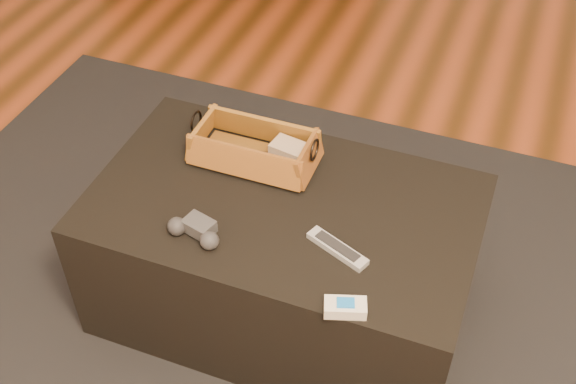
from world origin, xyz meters
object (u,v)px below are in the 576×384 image
(tv_remote, at_px, (247,156))
(wicker_basket, at_px, (255,149))
(game_controller, at_px, (195,231))
(silver_remote, at_px, (337,248))
(cream_gadget, at_px, (345,307))
(ottoman, at_px, (284,256))

(tv_remote, bearing_deg, wicker_basket, 30.87)
(wicker_basket, bearing_deg, tv_remote, -142.98)
(game_controller, bearing_deg, silver_remote, 13.35)
(tv_remote, distance_m, cream_gadget, 0.56)
(tv_remote, height_order, game_controller, game_controller)
(silver_remote, relative_size, cream_gadget, 1.61)
(wicker_basket, xyz_separation_m, cream_gadget, (0.38, -0.40, -0.02))
(game_controller, bearing_deg, tv_remote, 88.71)
(tv_remote, height_order, silver_remote, tv_remote)
(ottoman, xyz_separation_m, silver_remote, (0.18, -0.11, 0.22))
(ottoman, relative_size, silver_remote, 5.97)
(cream_gadget, bearing_deg, tv_remote, 135.99)
(wicker_basket, xyz_separation_m, game_controller, (-0.02, -0.31, -0.02))
(game_controller, xyz_separation_m, silver_remote, (0.34, 0.08, -0.01))
(cream_gadget, bearing_deg, game_controller, 168.06)
(ottoman, bearing_deg, game_controller, -129.15)
(ottoman, xyz_separation_m, wicker_basket, (-0.13, 0.12, 0.25))
(game_controller, relative_size, cream_gadget, 1.43)
(wicker_basket, height_order, silver_remote, wicker_basket)
(ottoman, distance_m, silver_remote, 0.30)
(tv_remote, bearing_deg, silver_remote, -40.08)
(ottoman, relative_size, game_controller, 6.76)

